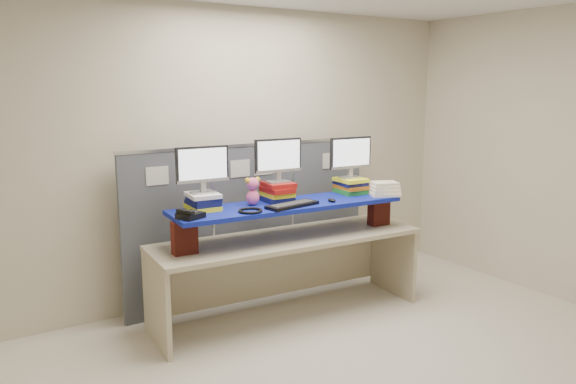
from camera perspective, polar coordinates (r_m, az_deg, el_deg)
room at (r=3.89m, az=9.14°, el=0.81°), size 5.00×4.00×2.80m
cubicle_partition at (r=5.45m, az=-3.54°, el=-2.96°), size 2.60×0.06×1.53m
desk at (r=5.03m, az=-0.00°, el=-6.20°), size 2.48×0.85×0.74m
brick_pier_left at (r=4.53m, az=-10.48°, el=-4.59°), size 0.20×0.12×0.27m
brick_pier_right at (r=5.44m, az=9.21°, el=-1.95°), size 0.20×0.12×0.27m
blue_board at (r=4.92m, az=-0.00°, el=-1.36°), size 2.12×0.64×0.04m
book_stack_left at (r=4.71m, az=-8.62°, el=-0.93°), size 0.27×0.31×0.14m
book_stack_center at (r=4.99m, az=-1.08°, el=0.03°), size 0.28×0.29×0.17m
book_stack_right at (r=5.39m, az=6.38°, el=0.66°), size 0.26×0.31×0.15m
monitor_left at (r=4.66m, az=-8.69°, el=2.57°), size 0.45×0.14×0.39m
monitor_center at (r=4.94m, az=-1.00°, el=3.51°), size 0.45×0.14×0.39m
monitor_right at (r=5.35m, az=6.37°, el=3.77°), size 0.45×0.14×0.39m
keyboard at (r=4.78m, az=0.44°, el=-1.32°), size 0.51×0.24×0.03m
mouse at (r=4.98m, az=4.47°, el=-0.84°), size 0.07×0.10×0.03m
desk_phone at (r=4.42m, az=-9.94°, el=-2.30°), size 0.23×0.22×0.08m
headset at (r=4.59m, az=-3.85°, el=-1.90°), size 0.22×0.22×0.02m
plush_toy at (r=4.83m, az=-3.61°, el=0.11°), size 0.14×0.11×0.24m
binder_stack at (r=5.33m, az=9.77°, el=0.30°), size 0.33×0.30×0.13m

